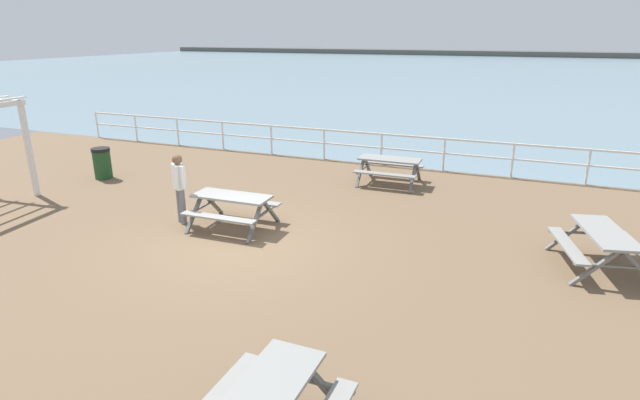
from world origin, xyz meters
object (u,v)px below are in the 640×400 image
(visitor, at_px, (179,184))
(litter_bin, at_px, (102,163))
(picnic_table_near_left, at_px, (603,240))
(picnic_table_far_left, at_px, (232,203))
(picnic_table_mid_centre, at_px, (390,165))

(visitor, distance_m, litter_bin, 5.17)
(picnic_table_near_left, relative_size, visitor, 1.27)
(picnic_table_far_left, bearing_deg, picnic_table_near_left, 4.36)
(litter_bin, bearing_deg, visitor, -26.09)
(picnic_table_near_left, relative_size, litter_bin, 2.21)
(picnic_table_mid_centre, distance_m, picnic_table_far_left, 5.39)
(litter_bin, bearing_deg, picnic_table_mid_centre, 18.27)
(picnic_table_mid_centre, xyz_separation_m, picnic_table_far_left, (-2.45, -4.81, 0.00))
(picnic_table_mid_centre, relative_size, visitor, 1.10)
(picnic_table_near_left, distance_m, litter_bin, 13.59)
(picnic_table_mid_centre, relative_size, picnic_table_far_left, 0.99)
(picnic_table_near_left, xyz_separation_m, litter_bin, (-13.52, 1.30, -0.10))
(picnic_table_mid_centre, relative_size, litter_bin, 1.92)
(picnic_table_near_left, height_order, visitor, visitor)
(picnic_table_mid_centre, bearing_deg, litter_bin, -162.58)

